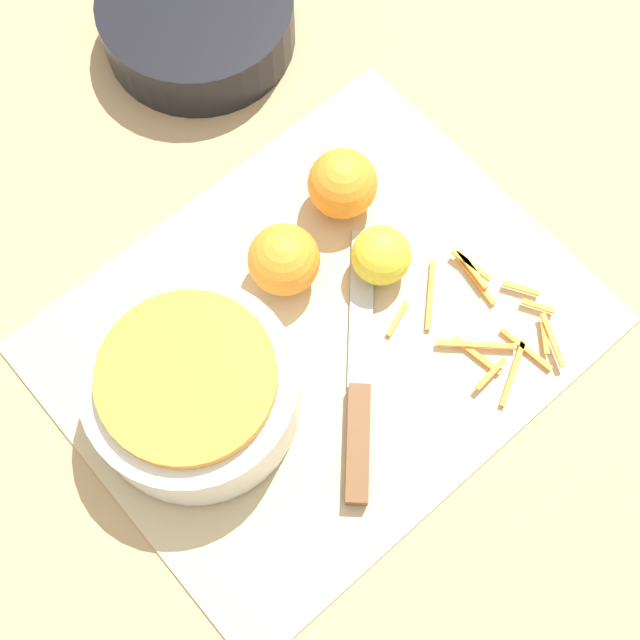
{
  "coord_description": "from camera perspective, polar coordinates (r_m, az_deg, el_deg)",
  "views": [
    {
      "loc": [
        -0.19,
        -0.21,
        0.79
      ],
      "look_at": [
        0.0,
        0.0,
        0.04
      ],
      "focal_mm": 50.0,
      "sensor_mm": 36.0,
      "label": 1
    }
  ],
  "objects": [
    {
      "name": "peel_pile",
      "position": [
        0.85,
        10.75,
        -0.14
      ],
      "size": [
        0.14,
        0.16,
        0.01
      ],
      "color": "orange",
      "rests_on": "cutting_board"
    },
    {
      "name": "cutting_board",
      "position": [
        0.83,
        0.0,
        -0.8
      ],
      "size": [
        0.47,
        0.38,
        0.01
      ],
      "color": "#CCB284",
      "rests_on": "ground_plane"
    },
    {
      "name": "orange_right",
      "position": [
        0.86,
        1.45,
        8.7
      ],
      "size": [
        0.07,
        0.07,
        0.07
      ],
      "color": "orange",
      "rests_on": "cutting_board"
    },
    {
      "name": "ground_plane",
      "position": [
        0.84,
        0.0,
        -0.87
      ],
      "size": [
        4.0,
        4.0,
        0.0
      ],
      "primitive_type": "plane",
      "color": "tan"
    },
    {
      "name": "bowl_dark",
      "position": [
        0.99,
        -7.84,
        18.52
      ],
      "size": [
        0.2,
        0.2,
        0.06
      ],
      "color": "black",
      "rests_on": "ground_plane"
    },
    {
      "name": "lemon",
      "position": [
        0.83,
        3.94,
        4.14
      ],
      "size": [
        0.06,
        0.06,
        0.06
      ],
      "color": "yellow",
      "rests_on": "cutting_board"
    },
    {
      "name": "knife",
      "position": [
        0.8,
        2.5,
        -5.74
      ],
      "size": [
        0.2,
        0.21,
        0.02
      ],
      "rotation": [
        0.0,
        0.0,
        0.81
      ],
      "color": "brown",
      "rests_on": "cutting_board"
    },
    {
      "name": "orange_left",
      "position": [
        0.82,
        -2.33,
        3.87
      ],
      "size": [
        0.07,
        0.07,
        0.07
      ],
      "color": "orange",
      "rests_on": "cutting_board"
    },
    {
      "name": "bowl_speckled",
      "position": [
        0.78,
        -8.15,
        -4.48
      ],
      "size": [
        0.18,
        0.18,
        0.09
      ],
      "color": "silver",
      "rests_on": "cutting_board"
    }
  ]
}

